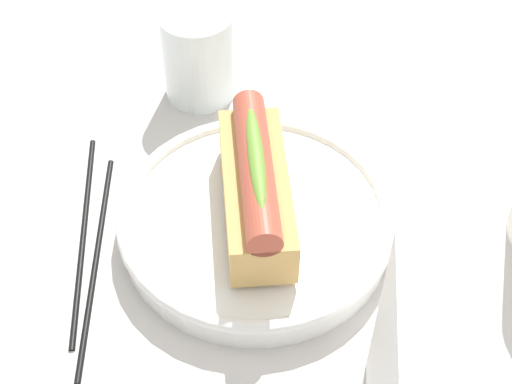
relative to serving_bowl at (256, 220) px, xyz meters
The scene contains 7 objects.
ground_plane 0.03m from the serving_bowl, 31.97° to the right, with size 2.40×2.40×0.00m, color beige.
serving_bowl is the anchor object (origin of this frame).
hotdog_front 0.04m from the serving_bowl, 18.43° to the left, with size 0.15×0.05×0.06m.
water_glass 0.19m from the serving_bowl, 167.77° to the right, with size 0.07×0.07×0.09m.
napkin_box 0.21m from the serving_bowl, 23.62° to the left, with size 0.11×0.04×0.15m, color white.
chopstick_near 0.13m from the serving_bowl, 81.31° to the right, with size 0.01×0.01×0.22m, color black.
chopstick_far 0.14m from the serving_bowl, 94.00° to the right, with size 0.01×0.01×0.22m, color black.
Camera 1 is at (0.37, -0.02, 0.48)m, focal length 52.21 mm.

